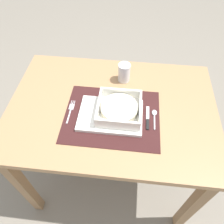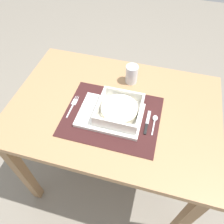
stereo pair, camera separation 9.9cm
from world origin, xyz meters
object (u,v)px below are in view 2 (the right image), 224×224
at_px(porridge_bowl, 119,110).
at_px(butter_knife, 147,124).
at_px(spoon, 155,120).
at_px(dining_table, 114,120).
at_px(fork, 73,105).
at_px(drinking_glass, 132,75).

bearing_deg(porridge_bowl, butter_knife, -6.70).
bearing_deg(butter_knife, porridge_bowl, 171.00).
distance_m(porridge_bowl, spoon, 0.17).
xyz_separation_m(dining_table, porridge_bowl, (0.04, -0.05, 0.15)).
relative_size(porridge_bowl, fork, 1.42).
height_order(fork, drinking_glass, drinking_glass).
relative_size(spoon, drinking_glass, 1.11).
distance_m(porridge_bowl, butter_knife, 0.14).
bearing_deg(fork, drinking_glass, 44.81).
xyz_separation_m(butter_knife, drinking_glass, (-0.13, 0.26, 0.04)).
bearing_deg(dining_table, fork, -166.20).
bearing_deg(drinking_glass, dining_table, -102.25).
bearing_deg(butter_knife, dining_table, 157.27).
distance_m(porridge_bowl, drinking_glass, 0.24).
xyz_separation_m(porridge_bowl, butter_knife, (0.13, -0.02, -0.04)).
xyz_separation_m(fork, spoon, (0.39, 0.01, 0.00)).
relative_size(spoon, butter_knife, 0.83).
bearing_deg(spoon, drinking_glass, 120.91).
bearing_deg(dining_table, drinking_glass, 77.75).
xyz_separation_m(dining_table, spoon, (0.20, -0.03, 0.12)).
height_order(porridge_bowl, butter_knife, porridge_bowl).
bearing_deg(dining_table, spoon, -9.74).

